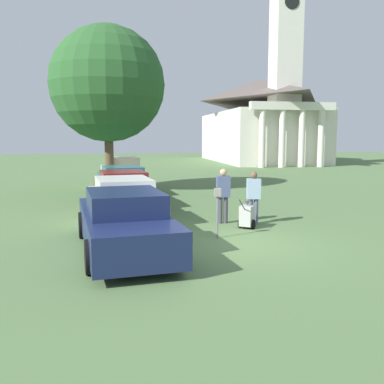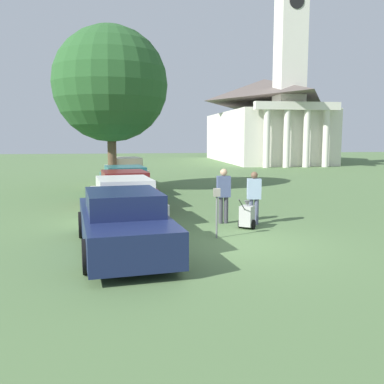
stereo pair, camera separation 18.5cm
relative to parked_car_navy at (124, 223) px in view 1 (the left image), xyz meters
The scene contains 12 objects.
ground_plane 2.79m from the parked_car_navy, ahead, with size 120.00×120.00×0.00m, color #517042.
parked_car_navy is the anchor object (origin of this frame).
parked_car_white 3.39m from the parked_car_navy, 89.99° to the left, with size 2.46×5.36×1.45m.
parked_car_maroon 6.49m from the parked_car_navy, 90.00° to the left, with size 2.44×5.03×1.41m.
parked_car_teal 9.96m from the parked_car_navy, 90.00° to the left, with size 2.58×5.41×1.37m.
parked_car_cream 13.38m from the parked_car_navy, 90.00° to the left, with size 2.45×5.33×1.61m.
parking_meter 2.66m from the parked_car_navy, 19.98° to the left, with size 0.18×0.09×1.36m.
person_worker 4.22m from the parked_car_navy, 42.24° to the left, with size 0.42×0.23×1.73m.
person_supervisor 4.75m from the parked_car_navy, 32.20° to the left, with size 0.44×0.27×1.66m.
equipment_cart 4.14m from the parked_car_navy, 28.34° to the left, with size 0.72×0.92×1.00m.
church 38.19m from the parked_car_navy, 66.68° to the left, with size 9.38×18.91×25.66m.
shade_tree 12.68m from the parked_car_navy, 92.95° to the left, with size 5.68×5.68×8.14m.
Camera 1 is at (-2.76, -10.29, 2.73)m, focal length 40.00 mm.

